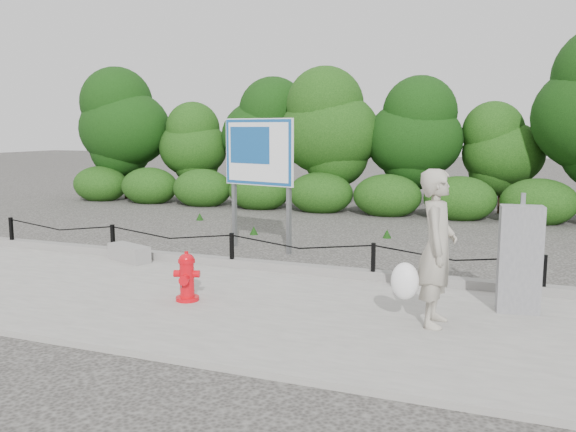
% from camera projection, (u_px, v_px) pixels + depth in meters
% --- Properties ---
extents(ground, '(90.00, 90.00, 0.00)m').
position_uv_depth(ground, '(232.00, 271.00, 10.60)').
color(ground, '#2D2B28').
rests_on(ground, ground).
extents(sidewalk, '(14.00, 4.00, 0.08)m').
position_uv_depth(sidewalk, '(169.00, 299.00, 8.75)').
color(sidewalk, gray).
rests_on(sidewalk, ground).
extents(curb, '(14.00, 0.22, 0.14)m').
position_uv_depth(curb, '(233.00, 262.00, 10.62)').
color(curb, slate).
rests_on(curb, sidewalk).
extents(chain_barrier, '(10.06, 0.06, 0.60)m').
position_uv_depth(chain_barrier, '(232.00, 246.00, 10.53)').
color(chain_barrier, black).
rests_on(chain_barrier, sidewalk).
extents(treeline, '(20.49, 3.69, 5.01)m').
position_uv_depth(treeline, '(387.00, 126.00, 18.12)').
color(treeline, black).
rests_on(treeline, ground).
extents(fire_hydrant, '(0.41, 0.41, 0.70)m').
position_uv_depth(fire_hydrant, '(187.00, 277.00, 8.48)').
color(fire_hydrant, red).
rests_on(fire_hydrant, sidewalk).
extents(pedestrian, '(0.76, 0.70, 1.91)m').
position_uv_depth(pedestrian, '(435.00, 250.00, 7.36)').
color(pedestrian, '#A19A8A').
rests_on(pedestrian, sidewalk).
extents(concrete_block, '(0.97, 0.63, 0.29)m').
position_uv_depth(concrete_block, '(129.00, 253.00, 11.05)').
color(concrete_block, gray).
rests_on(concrete_block, sidewalk).
extents(utility_cabinet, '(0.57, 0.42, 1.55)m').
position_uv_depth(utility_cabinet, '(520.00, 259.00, 7.92)').
color(utility_cabinet, gray).
rests_on(utility_cabinet, sidewalk).
extents(advertising_sign, '(1.63, 0.49, 2.66)m').
position_uv_depth(advertising_sign, '(259.00, 158.00, 12.15)').
color(advertising_sign, slate).
rests_on(advertising_sign, ground).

